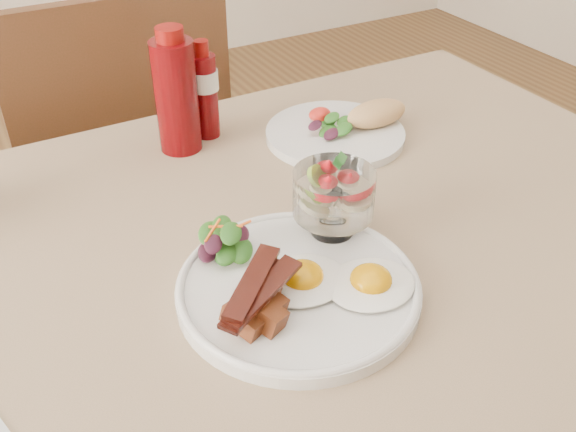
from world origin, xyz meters
name	(u,v)px	position (x,y,z in m)	size (l,w,h in m)	color
table	(260,311)	(0.00, 0.00, 0.66)	(1.33, 0.88, 0.75)	#552D1A
chair_far	(123,172)	(0.00, 0.66, 0.52)	(0.42, 0.42, 0.93)	#552D1A
main_plate	(298,289)	(0.01, -0.08, 0.76)	(0.28, 0.28, 0.02)	silver
fried_eggs	(337,280)	(0.05, -0.10, 0.78)	(0.17, 0.14, 0.03)	white
bacon_potato_pile	(259,301)	(-0.05, -0.11, 0.79)	(0.11, 0.09, 0.05)	brown
side_salad	(226,242)	(-0.04, 0.01, 0.79)	(0.08, 0.07, 0.04)	#1E5416
fruit_cup	(333,194)	(0.10, -0.01, 0.82)	(0.10, 0.10, 0.10)	white
second_plate	(345,128)	(0.27, 0.21, 0.77)	(0.24, 0.23, 0.06)	silver
ketchup_bottle	(176,94)	(0.02, 0.31, 0.84)	(0.07, 0.07, 0.19)	#580507
hot_sauce_bottle	(205,91)	(0.08, 0.33, 0.83)	(0.05, 0.05, 0.16)	#580507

